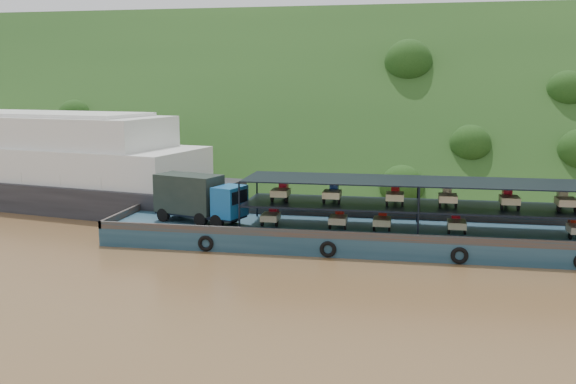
# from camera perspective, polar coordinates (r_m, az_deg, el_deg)

# --- Properties ---
(ground) EXTENTS (160.00, 160.00, 0.00)m
(ground) POSITION_cam_1_polar(r_m,az_deg,el_deg) (42.93, 1.89, -4.96)
(ground) COLOR brown
(ground) RESTS_ON ground
(hillside) EXTENTS (140.00, 39.60, 39.60)m
(hillside) POSITION_cam_1_polar(r_m,az_deg,el_deg) (78.07, 5.95, 1.65)
(hillside) COLOR #1A3A15
(hillside) RESTS_ON ground
(cargo_barge) EXTENTS (35.00, 7.18, 4.54)m
(cargo_barge) POSITION_cam_1_polar(r_m,az_deg,el_deg) (43.54, 5.63, -3.28)
(cargo_barge) COLOR #122F40
(cargo_barge) RESTS_ON ground
(passenger_ferry) EXTENTS (41.92, 17.85, 8.25)m
(passenger_ferry) POSITION_cam_1_polar(r_m,az_deg,el_deg) (64.19, -22.41, 2.44)
(passenger_ferry) COLOR black
(passenger_ferry) RESTS_ON ground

